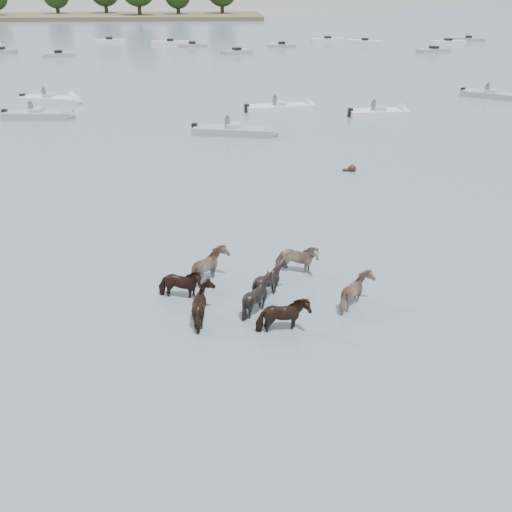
{
  "coord_description": "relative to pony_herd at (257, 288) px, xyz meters",
  "views": [
    {
      "loc": [
        0.4,
        -15.3,
        9.13
      ],
      "look_at": [
        1.2,
        0.72,
        1.1
      ],
      "focal_mm": 38.66,
      "sensor_mm": 36.0,
      "label": 1
    }
  ],
  "objects": [
    {
      "name": "distant_flotilla",
      "position": [
        -1.08,
        76.22,
        -0.2
      ],
      "size": [
        105.08,
        24.29,
        0.93
      ],
      "color": "silver",
      "rests_on": "ground"
    },
    {
      "name": "swimming_pony",
      "position": [
        5.74,
        13.11,
        -0.35
      ],
      "size": [
        0.72,
        0.44,
        0.44
      ],
      "color": "black",
      "rests_on": "ground"
    },
    {
      "name": "motorboat_f",
      "position": [
        -14.87,
        32.53,
        -0.23
      ],
      "size": [
        5.63,
        2.81,
        1.92
      ],
      "rotation": [
        0.0,
        0.0,
        -0.23
      ],
      "color": "silver",
      "rests_on": "ground"
    },
    {
      "name": "motorboat_c",
      "position": [
        4.05,
        28.59,
        -0.23
      ],
      "size": [
        6.02,
        2.62,
        1.92
      ],
      "rotation": [
        0.0,
        0.0,
        0.18
      ],
      "color": "silver",
      "rests_on": "ground"
    },
    {
      "name": "ground",
      "position": [
        -1.18,
        0.26,
        -0.45
      ],
      "size": [
        400.0,
        400.0,
        0.0
      ],
      "primitive_type": "plane",
      "color": "slate",
      "rests_on": "ground"
    },
    {
      "name": "motorboat_d",
      "position": [
        11.21,
        26.24,
        -0.23
      ],
      "size": [
        5.01,
        1.92,
        1.92
      ],
      "rotation": [
        0.0,
        0.0,
        0.07
      ],
      "color": "silver",
      "rests_on": "ground"
    },
    {
      "name": "pony_herd",
      "position": [
        0.0,
        0.0,
        0.0
      ],
      "size": [
        6.98,
        4.58,
        1.38
      ],
      "color": "black",
      "rests_on": "ground"
    },
    {
      "name": "motorboat_a",
      "position": [
        -14.11,
        26.8,
        -0.23
      ],
      "size": [
        5.55,
        1.94,
        1.92
      ],
      "rotation": [
        0.0,
        0.0,
        -0.06
      ],
      "color": "gray",
      "rests_on": "ground"
    },
    {
      "name": "motorboat_b",
      "position": [
        0.34,
        21.11,
        -0.23
      ],
      "size": [
        6.01,
        2.71,
        1.92
      ],
      "rotation": [
        0.0,
        0.0,
        -0.2
      ],
      "color": "gray",
      "rests_on": "ground"
    },
    {
      "name": "motorboat_e",
      "position": [
        22.69,
        32.48,
        -0.23
      ],
      "size": [
        5.17,
        4.42,
        1.92
      ],
      "rotation": [
        0.0,
        0.0,
        -0.64
      ],
      "color": "gray",
      "rests_on": "ground"
    }
  ]
}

